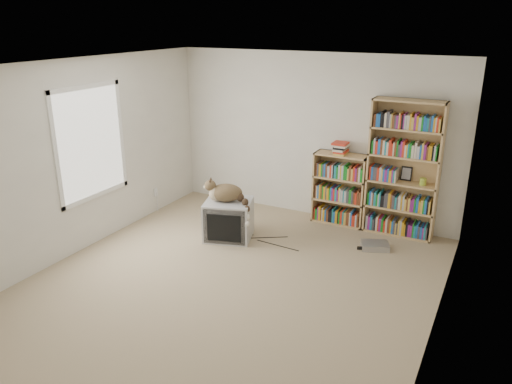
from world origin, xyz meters
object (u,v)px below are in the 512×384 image
at_px(cat, 229,196).
at_px(bookcase_short, 340,191).
at_px(crt_tv, 229,219).
at_px(bookcase_tall, 403,173).
at_px(dvd_player, 375,246).

height_order(cat, bookcase_short, bookcase_short).
height_order(crt_tv, bookcase_short, bookcase_short).
xyz_separation_m(crt_tv, bookcase_short, (1.20, 1.25, 0.22)).
distance_m(bookcase_tall, dvd_player, 1.11).
bearing_deg(bookcase_short, crt_tv, -133.84).
xyz_separation_m(bookcase_short, dvd_player, (0.74, -0.66, -0.46)).
bearing_deg(dvd_player, crt_tv, 174.09).
bearing_deg(cat, bookcase_tall, 6.77).
relative_size(cat, bookcase_tall, 0.39).
bearing_deg(crt_tv, cat, -63.45).
bearing_deg(cat, crt_tv, 109.17).
bearing_deg(bookcase_tall, dvd_player, -103.10).
xyz_separation_m(cat, bookcase_short, (1.17, 1.29, -0.14)).
height_order(cat, dvd_player, cat).
relative_size(bookcase_tall, bookcase_short, 1.79).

